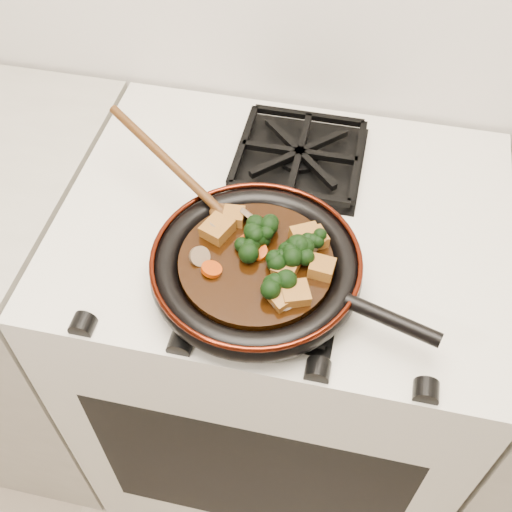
# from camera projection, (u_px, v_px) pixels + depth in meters

# --- Properties ---
(stove) EXTENTS (0.76, 0.60, 0.90)m
(stove) POSITION_uv_depth(u_px,v_px,m) (278.00, 352.00, 1.44)
(stove) COLOR silver
(stove) RESTS_ON ground
(burner_grate_front) EXTENTS (0.23, 0.23, 0.03)m
(burner_grate_front) POSITION_uv_depth(u_px,v_px,m) (268.00, 277.00, 0.99)
(burner_grate_front) COLOR black
(burner_grate_front) RESTS_ON stove
(burner_grate_back) EXTENTS (0.23, 0.23, 0.03)m
(burner_grate_back) POSITION_uv_depth(u_px,v_px,m) (299.00, 156.00, 1.16)
(burner_grate_back) COLOR black
(burner_grate_back) RESTS_ON stove
(skillet) EXTENTS (0.44, 0.32, 0.05)m
(skillet) POSITION_uv_depth(u_px,v_px,m) (257.00, 267.00, 0.96)
(skillet) COLOR black
(skillet) RESTS_ON burner_grate_front
(braising_sauce) EXTENTS (0.23, 0.23, 0.02)m
(braising_sauce) POSITION_uv_depth(u_px,v_px,m) (256.00, 265.00, 0.96)
(braising_sauce) COLOR black
(braising_sauce) RESTS_ON skillet
(tofu_cube_0) EXTENTS (0.05, 0.05, 0.03)m
(tofu_cube_0) POSITION_uv_depth(u_px,v_px,m) (313.00, 238.00, 0.97)
(tofu_cube_0) COLOR #905C21
(tofu_cube_0) RESTS_ON braising_sauce
(tofu_cube_1) EXTENTS (0.06, 0.06, 0.03)m
(tofu_cube_1) POSITION_uv_depth(u_px,v_px,m) (306.00, 239.00, 0.97)
(tofu_cube_1) COLOR #905C21
(tofu_cube_1) RESTS_ON braising_sauce
(tofu_cube_2) EXTENTS (0.05, 0.05, 0.02)m
(tofu_cube_2) POSITION_uv_depth(u_px,v_px,m) (281.00, 296.00, 0.90)
(tofu_cube_2) COLOR #905C21
(tofu_cube_2) RESTS_ON braising_sauce
(tofu_cube_3) EXTENTS (0.04, 0.04, 0.02)m
(tofu_cube_3) POSITION_uv_depth(u_px,v_px,m) (234.00, 216.00, 1.00)
(tofu_cube_3) COLOR #905C21
(tofu_cube_3) RESTS_ON braising_sauce
(tofu_cube_4) EXTENTS (0.04, 0.04, 0.02)m
(tofu_cube_4) POSITION_uv_depth(u_px,v_px,m) (286.00, 267.00, 0.94)
(tofu_cube_4) COLOR #905C21
(tofu_cube_4) RESTS_ON braising_sauce
(tofu_cube_5) EXTENTS (0.05, 0.05, 0.02)m
(tofu_cube_5) POSITION_uv_depth(u_px,v_px,m) (295.00, 294.00, 0.90)
(tofu_cube_5) COLOR #905C21
(tofu_cube_5) RESTS_ON braising_sauce
(tofu_cube_6) EXTENTS (0.05, 0.06, 0.03)m
(tofu_cube_6) POSITION_uv_depth(u_px,v_px,m) (218.00, 230.00, 0.98)
(tofu_cube_6) COLOR #905C21
(tofu_cube_6) RESTS_ON braising_sauce
(tofu_cube_7) EXTENTS (0.04, 0.04, 0.02)m
(tofu_cube_7) POSITION_uv_depth(u_px,v_px,m) (322.00, 268.00, 0.93)
(tofu_cube_7) COLOR #905C21
(tofu_cube_7) RESTS_ON braising_sauce
(broccoli_floret_0) EXTENTS (0.08, 0.07, 0.07)m
(broccoli_floret_0) POSITION_uv_depth(u_px,v_px,m) (260.00, 234.00, 0.97)
(broccoli_floret_0) COLOR black
(broccoli_floret_0) RESTS_ON braising_sauce
(broccoli_floret_1) EXTENTS (0.06, 0.07, 0.07)m
(broccoli_floret_1) POSITION_uv_depth(u_px,v_px,m) (256.00, 241.00, 0.96)
(broccoli_floret_1) COLOR black
(broccoli_floret_1) RESTS_ON braising_sauce
(broccoli_floret_2) EXTENTS (0.07, 0.07, 0.06)m
(broccoli_floret_2) POSITION_uv_depth(u_px,v_px,m) (298.00, 251.00, 0.95)
(broccoli_floret_2) COLOR black
(broccoli_floret_2) RESTS_ON braising_sauce
(broccoli_floret_3) EXTENTS (0.08, 0.08, 0.06)m
(broccoli_floret_3) POSITION_uv_depth(u_px,v_px,m) (277.00, 289.00, 0.91)
(broccoli_floret_3) COLOR black
(broccoli_floret_3) RESTS_ON braising_sauce
(broccoli_floret_4) EXTENTS (0.08, 0.10, 0.08)m
(broccoli_floret_4) POSITION_uv_depth(u_px,v_px,m) (299.00, 255.00, 0.94)
(broccoli_floret_4) COLOR black
(broccoli_floret_4) RESTS_ON braising_sauce
(broccoli_floret_5) EXTENTS (0.06, 0.06, 0.05)m
(broccoli_floret_5) POSITION_uv_depth(u_px,v_px,m) (262.00, 225.00, 0.98)
(broccoli_floret_5) COLOR black
(broccoli_floret_5) RESTS_ON braising_sauce
(broccoli_floret_6) EXTENTS (0.07, 0.07, 0.06)m
(broccoli_floret_6) POSITION_uv_depth(u_px,v_px,m) (310.00, 240.00, 0.96)
(broccoli_floret_6) COLOR black
(broccoli_floret_6) RESTS_ON braising_sauce
(broccoli_floret_7) EXTENTS (0.06, 0.06, 0.05)m
(broccoli_floret_7) POSITION_uv_depth(u_px,v_px,m) (276.00, 258.00, 0.94)
(broccoli_floret_7) COLOR black
(broccoli_floret_7) RESTS_ON braising_sauce
(broccoli_floret_8) EXTENTS (0.09, 0.09, 0.06)m
(broccoli_floret_8) POSITION_uv_depth(u_px,v_px,m) (249.00, 250.00, 0.95)
(broccoli_floret_8) COLOR black
(broccoli_floret_8) RESTS_ON braising_sauce
(carrot_coin_0) EXTENTS (0.03, 0.03, 0.02)m
(carrot_coin_0) POSITION_uv_depth(u_px,v_px,m) (258.00, 252.00, 0.96)
(carrot_coin_0) COLOR #AA3304
(carrot_coin_0) RESTS_ON braising_sauce
(carrot_coin_1) EXTENTS (0.03, 0.03, 0.01)m
(carrot_coin_1) POSITION_uv_depth(u_px,v_px,m) (248.00, 242.00, 0.97)
(carrot_coin_1) COLOR #AA3304
(carrot_coin_1) RESTS_ON braising_sauce
(carrot_coin_2) EXTENTS (0.03, 0.03, 0.02)m
(carrot_coin_2) POSITION_uv_depth(u_px,v_px,m) (212.00, 269.00, 0.94)
(carrot_coin_2) COLOR #AA3304
(carrot_coin_2) RESTS_ON braising_sauce
(carrot_coin_3) EXTENTS (0.03, 0.03, 0.02)m
(carrot_coin_3) POSITION_uv_depth(u_px,v_px,m) (294.00, 252.00, 0.96)
(carrot_coin_3) COLOR #AA3304
(carrot_coin_3) RESTS_ON braising_sauce
(carrot_coin_4) EXTENTS (0.03, 0.03, 0.02)m
(carrot_coin_4) POSITION_uv_depth(u_px,v_px,m) (302.00, 252.00, 0.96)
(carrot_coin_4) COLOR #AA3304
(carrot_coin_4) RESTS_ON braising_sauce
(carrot_coin_5) EXTENTS (0.03, 0.03, 0.02)m
(carrot_coin_5) POSITION_uv_depth(u_px,v_px,m) (301.00, 241.00, 0.97)
(carrot_coin_5) COLOR #AA3304
(carrot_coin_5) RESTS_ON braising_sauce
(mushroom_slice_0) EXTENTS (0.05, 0.05, 0.02)m
(mushroom_slice_0) POSITION_uv_depth(u_px,v_px,m) (283.00, 299.00, 0.90)
(mushroom_slice_0) COLOR brown
(mushroom_slice_0) RESTS_ON braising_sauce
(mushroom_slice_1) EXTENTS (0.04, 0.04, 0.03)m
(mushroom_slice_1) POSITION_uv_depth(u_px,v_px,m) (216.00, 229.00, 0.98)
(mushroom_slice_1) COLOR brown
(mushroom_slice_1) RESTS_ON braising_sauce
(mushroom_slice_2) EXTENTS (0.04, 0.04, 0.03)m
(mushroom_slice_2) POSITION_uv_depth(u_px,v_px,m) (200.00, 256.00, 0.95)
(mushroom_slice_2) COLOR brown
(mushroom_slice_2) RESTS_ON braising_sauce
(mushroom_slice_3) EXTENTS (0.04, 0.04, 0.02)m
(mushroom_slice_3) POSITION_uv_depth(u_px,v_px,m) (309.00, 244.00, 0.96)
(mushroom_slice_3) COLOR brown
(mushroom_slice_3) RESTS_ON braising_sauce
(mushroom_slice_4) EXTENTS (0.05, 0.04, 0.04)m
(mushroom_slice_4) POSITION_uv_depth(u_px,v_px,m) (250.00, 216.00, 1.00)
(mushroom_slice_4) COLOR brown
(mushroom_slice_4) RESTS_ON braising_sauce
(wooden_spoon) EXTENTS (0.16, 0.11, 0.27)m
(wooden_spoon) POSITION_uv_depth(u_px,v_px,m) (190.00, 182.00, 1.02)
(wooden_spoon) COLOR #48290F
(wooden_spoon) RESTS_ON braising_sauce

